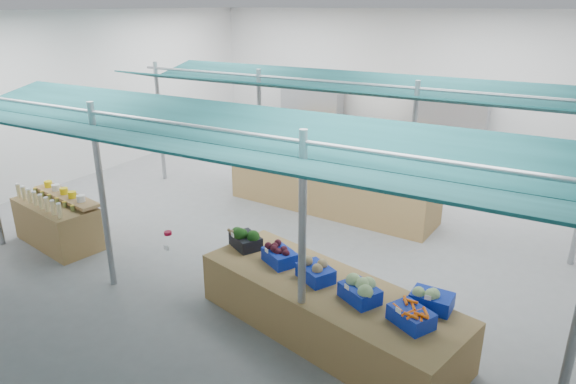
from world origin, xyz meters
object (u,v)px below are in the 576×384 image
Objects in this scene: veg_counter at (327,309)px; vendor_right at (375,161)px; crate_stack at (394,326)px; vendor_left at (306,150)px; bottle_shelf at (59,221)px; fruit_counter at (330,188)px.

veg_counter is 2.06× the size of vendor_right.
crate_stack is 5.64m from vendor_right.
vendor_right is (1.80, 0.00, 0.00)m from vendor_left.
vendor_right is (4.35, 5.21, 0.49)m from bottle_shelf.
fruit_counter is at bearing 141.34° from vendor_left.
vendor_left is at bearing 134.92° from veg_counter.
bottle_shelf is 0.42× the size of fruit_counter.
fruit_counter is 2.50× the size of vendor_left.
bottle_shelf reaches higher than veg_counter.
vendor_left reaches higher than veg_counter.
bottle_shelf is at bearing -128.49° from fruit_counter.
fruit_counter is (-1.91, 4.17, 0.13)m from veg_counter.
crate_stack is 0.35× the size of vendor_left.
vendor_left is 1.80m from vendor_right.
vendor_right reaches higher than fruit_counter.
crate_stack is (6.58, 0.07, -0.12)m from bottle_shelf.
fruit_counter is 4.94m from crate_stack.
bottle_shelf reaches higher than fruit_counter.
vendor_left is at bearing 141.34° from fruit_counter.
vendor_left is (2.55, 5.21, 0.49)m from bottle_shelf.
veg_counter is 4.59m from fruit_counter.
bottle_shelf is 6.80m from vendor_right.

